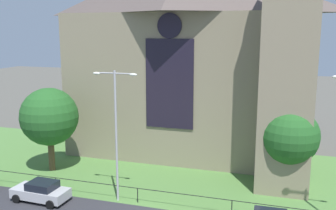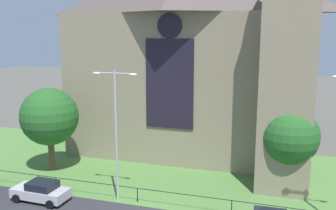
# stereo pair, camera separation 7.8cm
# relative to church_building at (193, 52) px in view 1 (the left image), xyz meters

# --- Properties ---
(ground) EXTENTS (160.00, 160.00, 0.00)m
(ground) POSITION_rel_church_building_xyz_m (0.26, -5.87, -10.27)
(ground) COLOR #56544C
(grass_verge) EXTENTS (120.00, 20.00, 0.01)m
(grass_verge) POSITION_rel_church_building_xyz_m (0.26, -7.87, -10.27)
(grass_verge) COLOR #517F3D
(grass_verge) RESTS_ON ground
(church_building) EXTENTS (23.20, 16.20, 26.00)m
(church_building) POSITION_rel_church_building_xyz_m (0.00, 0.00, 0.00)
(church_building) COLOR gray
(church_building) RESTS_ON ground
(iron_railing) EXTENTS (27.59, 0.07, 1.13)m
(iron_railing) POSITION_rel_church_building_xyz_m (-0.77, -13.37, -9.31)
(iron_railing) COLOR black
(iron_railing) RESTS_ON ground
(tree_right_near) EXTENTS (4.43, 4.43, 6.77)m
(tree_right_near) POSITION_rel_church_building_xyz_m (9.65, -8.26, -5.75)
(tree_right_near) COLOR brown
(tree_right_near) RESTS_ON ground
(tree_left_near) EXTENTS (5.11, 5.11, 7.49)m
(tree_left_near) POSITION_rel_church_building_xyz_m (-10.66, -9.38, -5.36)
(tree_left_near) COLOR brown
(tree_left_near) RESTS_ON ground
(streetlamp_near) EXTENTS (3.37, 0.26, 9.68)m
(streetlamp_near) POSITION_rel_church_building_xyz_m (-2.31, -13.47, -4.25)
(streetlamp_near) COLOR #B2B2B7
(streetlamp_near) RESTS_ON ground
(parked_car_silver) EXTENTS (4.26, 2.15, 1.51)m
(parked_car_silver) POSITION_rel_church_building_xyz_m (-7.69, -15.24, -9.53)
(parked_car_silver) COLOR #B7B7BC
(parked_car_silver) RESTS_ON ground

